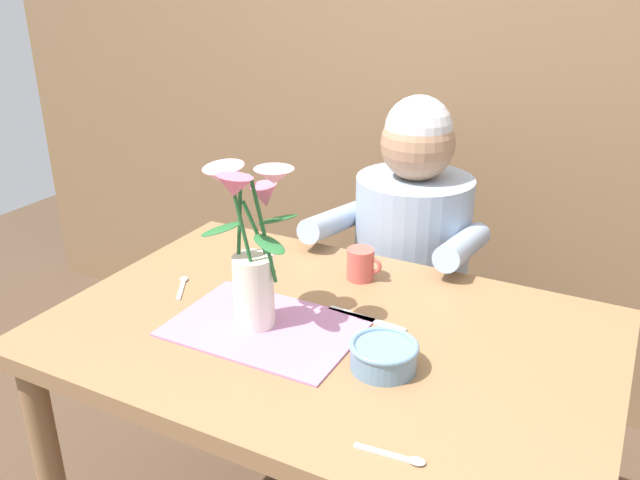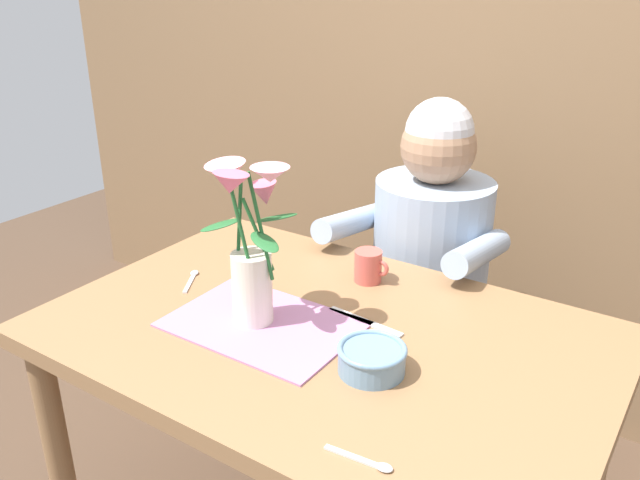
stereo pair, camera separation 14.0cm
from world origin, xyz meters
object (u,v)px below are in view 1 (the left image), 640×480
ceramic_bowl (384,355)px  ceramic_mug (361,264)px  seated_person (409,284)px  dinner_knife (366,319)px  flower_vase (250,246)px

ceramic_bowl → ceramic_mug: bearing=120.8°
ceramic_bowl → ceramic_mug: (-0.20, 0.33, 0.01)m
seated_person → ceramic_bowl: 0.76m
seated_person → dinner_knife: size_ratio=5.97×
ceramic_bowl → dinner_knife: 0.19m
ceramic_mug → seated_person: bearing=89.6°
flower_vase → ceramic_bowl: size_ratio=2.68×
dinner_knife → ceramic_bowl: bearing=-50.8°
seated_person → ceramic_mug: seated_person is taller
ceramic_mug → flower_vase: bearing=-110.0°
dinner_knife → flower_vase: bearing=-142.6°
seated_person → ceramic_mug: (-0.00, -0.36, 0.22)m
ceramic_bowl → ceramic_mug: ceramic_mug is taller
dinner_knife → seated_person: bearing=105.0°
seated_person → flower_vase: bearing=-101.8°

